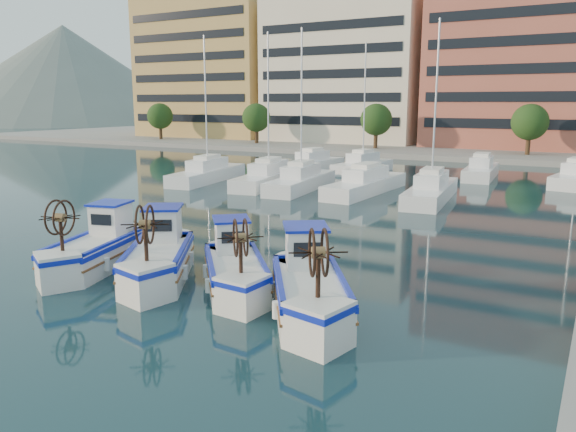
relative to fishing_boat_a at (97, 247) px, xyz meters
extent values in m
plane|color=#193D42|center=(5.15, -0.29, -0.85)|extent=(300.00, 300.00, 0.00)
cube|color=gray|center=(5.15, 66.71, -0.55)|extent=(180.00, 40.00, 0.60)
cube|color=tan|center=(-42.85, 64.71, 11.75)|extent=(24.00, 14.00, 24.00)
cube|color=black|center=(-42.85, 57.71, 11.75)|extent=(22.08, 0.12, 21.60)
cube|color=beige|center=(-17.85, 64.71, 10.25)|extent=(23.00, 14.00, 21.00)
cube|color=black|center=(-17.85, 57.71, 10.25)|extent=(21.16, 0.12, 18.90)
cube|color=#B05644|center=(6.15, 64.71, 12.25)|extent=(22.00, 14.00, 25.00)
cube|color=black|center=(6.15, 57.71, 12.25)|extent=(20.24, 0.12, 22.50)
cylinder|color=#3F2B19|center=(-44.85, 53.21, 0.65)|extent=(0.50, 0.50, 3.00)
sphere|color=#274A1A|center=(-44.85, 53.21, 3.35)|extent=(4.00, 4.00, 4.00)
cylinder|color=#3F2B19|center=(-26.85, 53.21, 0.65)|extent=(0.50, 0.50, 3.00)
sphere|color=#274A1A|center=(-26.85, 53.21, 3.35)|extent=(4.00, 4.00, 4.00)
cylinder|color=#3F2B19|center=(-8.85, 53.21, 0.65)|extent=(0.50, 0.50, 3.00)
sphere|color=#274A1A|center=(-8.85, 53.21, 3.35)|extent=(4.00, 4.00, 4.00)
cylinder|color=#3F2B19|center=(9.15, 53.21, 0.65)|extent=(0.50, 0.50, 3.00)
sphere|color=#274A1A|center=(9.15, 53.21, 3.35)|extent=(4.00, 4.00, 4.00)
cone|color=slate|center=(-134.85, 109.71, -0.85)|extent=(180.00, 180.00, 60.00)
cube|color=white|center=(-11.36, 21.76, -0.35)|extent=(3.75, 10.03, 1.00)
cylinder|color=silver|center=(-11.36, 21.76, 5.15)|extent=(0.12, 0.12, 11.00)
cube|color=white|center=(-5.87, 22.36, -0.35)|extent=(3.87, 10.45, 1.00)
cylinder|color=silver|center=(-5.87, 22.36, 5.15)|extent=(0.12, 0.12, 11.00)
cube|color=white|center=(-2.55, 21.52, -0.35)|extent=(3.25, 9.48, 1.00)
cylinder|color=silver|center=(-2.55, 21.52, 5.15)|extent=(0.12, 0.12, 11.00)
cube|color=white|center=(2.20, 22.43, -0.35)|extent=(2.59, 10.15, 1.00)
cube|color=white|center=(7.09, 21.70, -0.35)|extent=(3.23, 9.78, 1.00)
cylinder|color=silver|center=(7.09, 21.70, 5.15)|extent=(0.12, 0.12, 11.00)
cube|color=white|center=(-7.22, 32.49, -0.35)|extent=(3.08, 8.10, 1.00)
cube|color=white|center=(-2.46, 33.28, -0.35)|extent=(3.19, 8.02, 1.00)
cylinder|color=silver|center=(-2.46, 33.28, 5.15)|extent=(0.12, 0.12, 11.00)
cube|color=white|center=(7.71, 34.90, -0.35)|extent=(2.86, 8.40, 1.00)
cube|color=white|center=(0.04, -0.15, -0.28)|extent=(3.14, 4.91, 1.14)
cube|color=#0D1EAE|center=(0.04, -0.15, 0.15)|extent=(3.23, 5.05, 0.17)
cube|color=blue|center=(0.04, -0.15, 0.09)|extent=(2.60, 4.35, 0.06)
cube|color=white|center=(-0.32, 1.10, 0.89)|extent=(1.54, 1.68, 1.19)
cube|color=#0D1EAE|center=(-0.32, 1.10, 1.54)|extent=(1.74, 1.88, 0.09)
cylinder|color=#331E14|center=(0.59, -2.02, 0.92)|extent=(0.13, 0.13, 1.26)
cylinder|color=brown|center=(0.59, -2.02, 1.59)|extent=(0.42, 0.39, 0.30)
torus|color=#331E14|center=(0.43, -2.06, 1.59)|extent=(0.43, 1.24, 1.27)
torus|color=#331E14|center=(0.74, -1.97, 1.59)|extent=(0.43, 1.24, 1.27)
cube|color=white|center=(3.07, 0.09, -0.26)|extent=(4.18, 4.99, 1.16)
cube|color=#0D1EAE|center=(3.07, 0.09, 0.18)|extent=(4.30, 5.14, 0.18)
cube|color=blue|center=(3.07, 0.09, 0.11)|extent=(3.56, 4.37, 0.07)
cube|color=white|center=(2.36, 1.22, 0.93)|extent=(1.80, 1.87, 1.22)
cube|color=#0D1EAE|center=(2.36, 1.22, 1.59)|extent=(2.03, 2.10, 0.09)
cylinder|color=#331E14|center=(4.14, -1.59, 0.96)|extent=(0.13, 0.13, 1.28)
cylinder|color=brown|center=(4.14, -1.59, 1.65)|extent=(0.47, 0.45, 0.31)
torus|color=#331E14|center=(4.00, -1.68, 1.65)|extent=(0.76, 1.13, 1.30)
torus|color=#331E14|center=(4.28, -1.50, 1.65)|extent=(0.76, 1.13, 1.30)
cube|color=white|center=(6.20, 0.51, -0.31)|extent=(4.19, 4.45, 1.07)
cube|color=#0D1EAE|center=(6.20, 0.51, 0.10)|extent=(4.31, 4.59, 0.16)
cube|color=blue|center=(6.20, 0.51, 0.03)|extent=(3.60, 3.86, 0.06)
cube|color=white|center=(5.40, 1.44, 0.79)|extent=(1.72, 1.74, 1.12)
cube|color=#0D1EAE|center=(5.40, 1.44, 1.40)|extent=(1.93, 1.96, 0.08)
cylinder|color=#331E14|center=(7.39, -0.89, 0.82)|extent=(0.12, 0.12, 1.19)
cylinder|color=brown|center=(7.39, -0.89, 1.45)|extent=(0.43, 0.43, 0.29)
torus|color=#331E14|center=(7.28, -0.99, 1.45)|extent=(0.83, 0.95, 1.20)
torus|color=#331E14|center=(7.51, -0.79, 1.45)|extent=(0.83, 0.95, 1.20)
cube|color=white|center=(9.50, -0.30, -0.26)|extent=(4.26, 5.03, 1.17)
cube|color=#0D1EAE|center=(9.50, -0.30, 0.19)|extent=(4.39, 5.18, 0.18)
cube|color=blue|center=(9.50, -0.30, 0.12)|extent=(3.64, 4.39, 0.07)
cube|color=white|center=(8.76, 0.82, 0.94)|extent=(1.83, 1.89, 1.23)
cube|color=#0D1EAE|center=(8.76, 0.82, 1.61)|extent=(2.06, 2.12, 0.09)
cylinder|color=#331E14|center=(10.60, -1.98, 0.98)|extent=(0.13, 0.13, 1.30)
cylinder|color=brown|center=(10.60, -1.98, 1.67)|extent=(0.47, 0.46, 0.31)
torus|color=#331E14|center=(10.46, -2.07, 1.67)|extent=(0.79, 1.13, 1.31)
torus|color=#331E14|center=(10.74, -1.89, 1.67)|extent=(0.79, 1.13, 1.31)
camera|label=1|loc=(16.92, -14.69, 5.53)|focal=35.00mm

